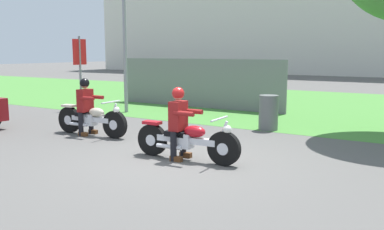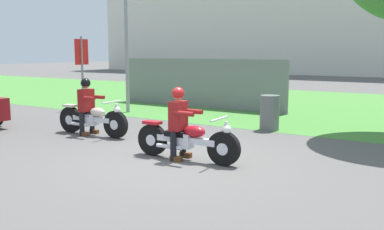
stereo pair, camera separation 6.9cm
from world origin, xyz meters
name	(u,v)px [view 2 (the right image)]	position (x,y,z in m)	size (l,w,h in m)	color
ground	(178,160)	(0.00, 0.00, 0.00)	(120.00, 120.00, 0.00)	#565451
grass_verge	(320,106)	(0.00, 9.64, 0.00)	(60.00, 12.00, 0.01)	#478438
motorcycle_lead	(187,140)	(0.14, 0.09, 0.39)	(2.22, 0.66, 0.88)	black
rider_lead	(179,118)	(-0.03, 0.08, 0.81)	(0.56, 0.48, 1.40)	black
motorcycle_follow	(92,119)	(-3.17, 0.88, 0.40)	(2.16, 0.66, 0.89)	black
rider_follow	(87,102)	(-3.34, 0.87, 0.83)	(0.56, 0.48, 1.41)	black
streetlight_pole	(128,0)	(-5.02, 4.44, 3.75)	(0.96, 0.20, 6.05)	gray
trash_can	(270,113)	(0.26, 3.90, 0.46)	(0.51, 0.51, 0.93)	#595E5B
sign_banner	(82,61)	(-6.98, 4.14, 1.72)	(0.08, 0.60, 2.60)	gray
fence_segment	(198,83)	(-3.80, 6.85, 0.90)	(7.00, 0.06, 1.80)	slate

